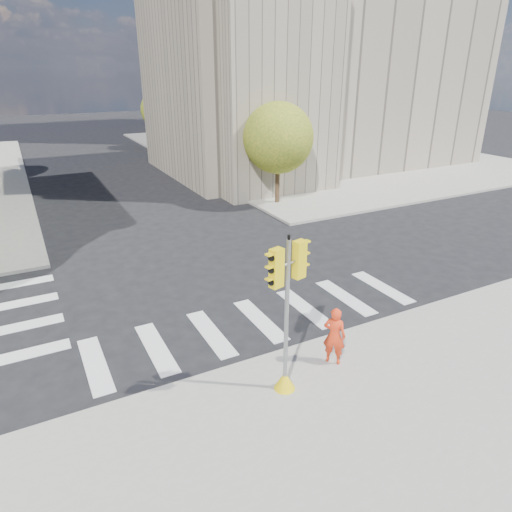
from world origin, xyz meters
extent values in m
plane|color=black|center=(0.00, 0.00, 0.00)|extent=(160.00, 160.00, 0.00)
cube|color=gray|center=(20.00, 26.00, 0.07)|extent=(28.00, 40.00, 0.15)
cube|color=gray|center=(17.00, 20.00, 7.00)|extent=(26.00, 14.00, 14.00)
cube|color=gray|center=(9.00, 15.00, 7.00)|extent=(8.00, 8.00, 14.00)
cube|color=#9EA0A3|center=(22.00, 42.00, 15.00)|extent=(20.00, 18.00, 30.00)
cylinder|color=#382616|center=(7.50, 10.00, 1.19)|extent=(0.28, 0.28, 2.38)
sphere|color=#3B5D1A|center=(7.50, 10.00, 4.06)|extent=(4.20, 4.20, 4.20)
cylinder|color=#382616|center=(7.50, 22.00, 1.26)|extent=(0.28, 0.28, 2.52)
sphere|color=#3B5D1A|center=(7.50, 22.00, 4.36)|extent=(4.60, 4.60, 4.60)
cylinder|color=#382616|center=(7.50, 34.00, 1.14)|extent=(0.28, 0.28, 2.27)
sphere|color=#3B5D1A|center=(7.50, 34.00, 3.88)|extent=(4.00, 4.00, 4.00)
cylinder|color=black|center=(8.00, 14.00, 4.15)|extent=(0.12, 0.12, 8.00)
cube|color=black|center=(8.00, 14.00, 8.15)|extent=(0.35, 0.18, 0.22)
cylinder|color=black|center=(8.00, 28.00, 4.15)|extent=(0.12, 0.12, 8.00)
cube|color=black|center=(8.00, 28.00, 8.15)|extent=(0.35, 0.18, 0.22)
cone|color=yellow|center=(-1.28, -5.58, 0.40)|extent=(0.56, 0.56, 0.50)
cylinder|color=gray|center=(-1.28, -5.58, 2.23)|extent=(0.11, 0.11, 4.17)
cylinder|color=black|center=(-1.28, -5.58, 4.37)|extent=(0.07, 0.07, 0.12)
cylinder|color=gray|center=(-1.28, -5.58, 3.72)|extent=(0.89, 0.29, 0.06)
cube|color=yellow|center=(-1.65, -5.68, 3.72)|extent=(0.35, 0.29, 0.95)
cube|color=yellow|center=(-0.92, -5.49, 3.72)|extent=(0.35, 0.29, 0.95)
imported|color=red|center=(0.53, -5.21, 1.02)|extent=(0.73, 0.75, 1.73)
camera|label=1|loc=(-6.45, -13.85, 7.95)|focal=32.00mm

